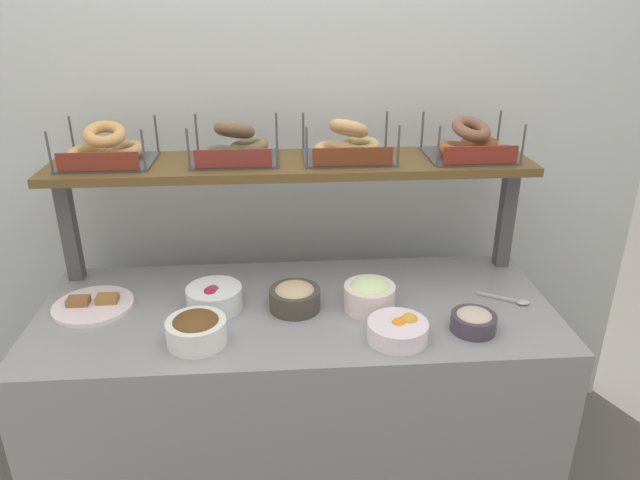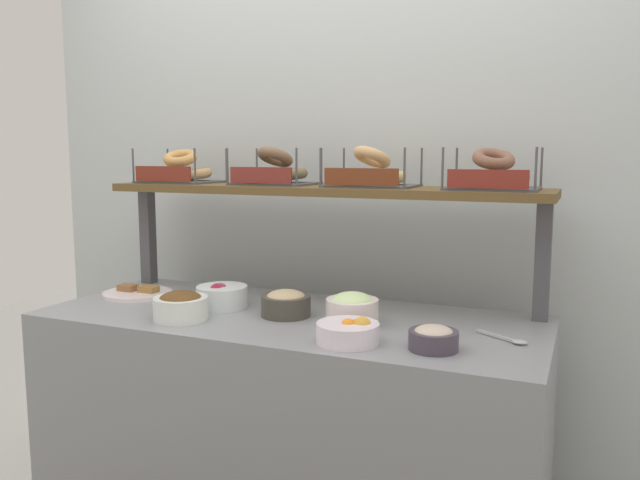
# 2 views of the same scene
# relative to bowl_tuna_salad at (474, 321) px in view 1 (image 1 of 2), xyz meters

# --- Properties ---
(back_wall) EXTENTS (2.91, 0.06, 2.40)m
(back_wall) POSITION_rel_bowl_tuna_salad_xyz_m (-0.54, 0.73, 0.32)
(back_wall) COLOR silver
(back_wall) RESTS_ON ground_plane
(deli_counter) EXTENTS (1.71, 0.70, 0.85)m
(deli_counter) POSITION_rel_bowl_tuna_salad_xyz_m (-0.54, 0.18, -0.46)
(deli_counter) COLOR gray
(deli_counter) RESTS_ON ground_plane
(shelf_riser_left) EXTENTS (0.05, 0.05, 0.40)m
(shelf_riser_left) POSITION_rel_bowl_tuna_salad_xyz_m (-1.34, 0.45, 0.17)
(shelf_riser_left) COLOR #4C4C51
(shelf_riser_left) RESTS_ON deli_counter
(shelf_riser_right) EXTENTS (0.05, 0.05, 0.40)m
(shelf_riser_right) POSITION_rel_bowl_tuna_salad_xyz_m (0.25, 0.45, 0.17)
(shelf_riser_right) COLOR #4C4C51
(shelf_riser_right) RESTS_ON deli_counter
(upper_shelf) EXTENTS (1.67, 0.32, 0.03)m
(upper_shelf) POSITION_rel_bowl_tuna_salad_xyz_m (-0.54, 0.45, 0.38)
(upper_shelf) COLOR brown
(upper_shelf) RESTS_ON shelf_riser_left
(bowl_tuna_salad) EXTENTS (0.14, 0.14, 0.07)m
(bowl_tuna_salad) POSITION_rel_bowl_tuna_salad_xyz_m (0.00, 0.00, 0.00)
(bowl_tuna_salad) COLOR #453B49
(bowl_tuna_salad) RESTS_ON deli_counter
(bowl_hummus) EXTENTS (0.17, 0.17, 0.09)m
(bowl_hummus) POSITION_rel_bowl_tuna_salad_xyz_m (-0.55, 0.18, 0.01)
(bowl_hummus) COLOR #443F36
(bowl_hummus) RESTS_ON deli_counter
(bowl_chocolate_spread) EXTENTS (0.18, 0.18, 0.10)m
(bowl_chocolate_spread) POSITION_rel_bowl_tuna_salad_xyz_m (-0.85, -0.01, 0.01)
(bowl_chocolate_spread) COLOR white
(bowl_chocolate_spread) RESTS_ON deli_counter
(bowl_scallion_spread) EXTENTS (0.17, 0.17, 0.11)m
(bowl_scallion_spread) POSITION_rel_bowl_tuna_salad_xyz_m (-0.30, 0.16, 0.02)
(bowl_scallion_spread) COLOR white
(bowl_scallion_spread) RESTS_ON deli_counter
(bowl_beet_salad) EXTENTS (0.18, 0.18, 0.09)m
(bowl_beet_salad) POSITION_rel_bowl_tuna_salad_xyz_m (-0.82, 0.19, 0.01)
(bowl_beet_salad) COLOR white
(bowl_beet_salad) RESTS_ON deli_counter
(bowl_fruit_salad) EXTENTS (0.19, 0.19, 0.08)m
(bowl_fruit_salad) POSITION_rel_bowl_tuna_salad_xyz_m (-0.24, -0.03, -0.00)
(bowl_fruit_salad) COLOR white
(bowl_fruit_salad) RESTS_ON deli_counter
(serving_plate_white) EXTENTS (0.26, 0.26, 0.04)m
(serving_plate_white) POSITION_rel_bowl_tuna_salad_xyz_m (-1.22, 0.23, -0.02)
(serving_plate_white) COLOR white
(serving_plate_white) RESTS_ON deli_counter
(serving_spoon_near_plate) EXTENTS (0.16, 0.11, 0.01)m
(serving_spoon_near_plate) POSITION_rel_bowl_tuna_salad_xyz_m (0.19, 0.17, -0.03)
(serving_spoon_near_plate) COLOR #B7B7BC
(serving_spoon_near_plate) RESTS_ON deli_counter
(bagel_basket_sesame) EXTENTS (0.31, 0.27, 0.14)m
(bagel_basket_sesame) POSITION_rel_bowl_tuna_salad_xyz_m (-1.17, 0.46, 0.44)
(bagel_basket_sesame) COLOR #4C4C51
(bagel_basket_sesame) RESTS_ON upper_shelf
(bagel_basket_poppy) EXTENTS (0.30, 0.24, 0.15)m
(bagel_basket_poppy) POSITION_rel_bowl_tuna_salad_xyz_m (-0.74, 0.47, 0.44)
(bagel_basket_poppy) COLOR #4C4C51
(bagel_basket_poppy) RESTS_ON upper_shelf
(bagel_basket_plain) EXTENTS (0.32, 0.26, 0.15)m
(bagel_basket_plain) POSITION_rel_bowl_tuna_salad_xyz_m (-0.35, 0.46, 0.44)
(bagel_basket_plain) COLOR #4C4C51
(bagel_basket_plain) RESTS_ON upper_shelf
(bagel_basket_cinnamon_raisin) EXTENTS (0.30, 0.24, 0.14)m
(bagel_basket_cinnamon_raisin) POSITION_rel_bowl_tuna_salad_xyz_m (0.08, 0.45, 0.44)
(bagel_basket_cinnamon_raisin) COLOR #4C4C51
(bagel_basket_cinnamon_raisin) RESTS_ON upper_shelf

